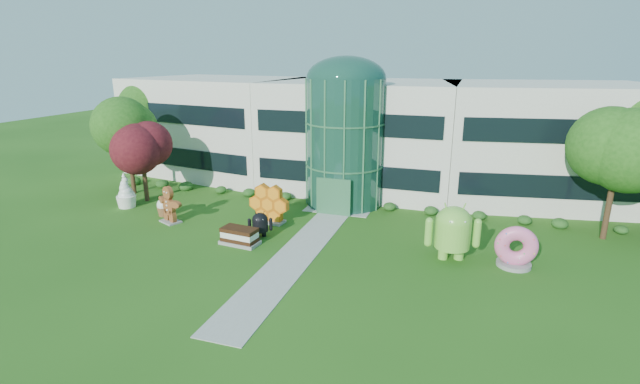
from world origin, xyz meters
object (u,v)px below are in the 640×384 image
(android_black, at_px, (260,223))
(donut, at_px, (516,246))
(android_green, at_px, (453,229))
(gingerbread, at_px, (169,204))

(android_black, bearing_deg, donut, -22.79)
(android_green, height_order, gingerbread, android_green)
(android_green, xyz_separation_m, gingerbread, (-19.35, 0.10, -0.53))
(donut, height_order, gingerbread, gingerbread)
(android_green, relative_size, gingerbread, 1.29)
(android_black, distance_m, gingerbread, 7.28)
(donut, relative_size, gingerbread, 0.84)
(android_black, height_order, gingerbread, gingerbread)
(android_green, bearing_deg, donut, -12.79)
(donut, distance_m, gingerbread, 22.79)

